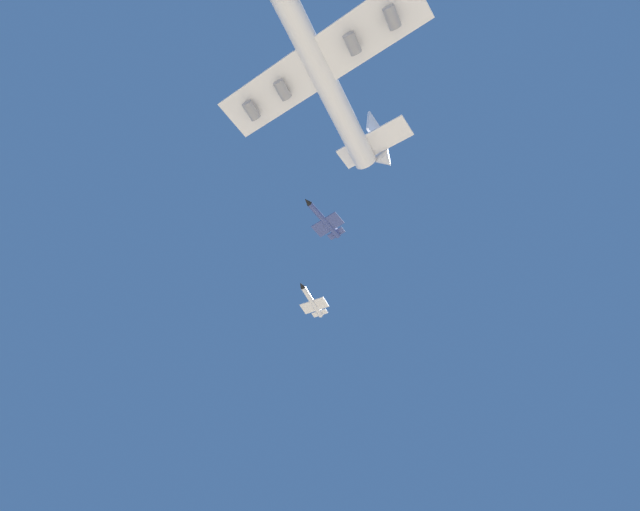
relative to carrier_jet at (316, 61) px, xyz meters
The scene contains 3 objects.
carrier_jet is the anchor object (origin of this frame).
chase_jet_lead 41.13m from the carrier_jet, 110.40° to the right, with size 13.93×11.45×4.00m.
chase_jet_left_wing 68.59m from the carrier_jet, 105.67° to the right, with size 12.29×13.33×4.00m.
Camera 1 is at (29.67, 72.55, 1.83)m, focal length 27.99 mm.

